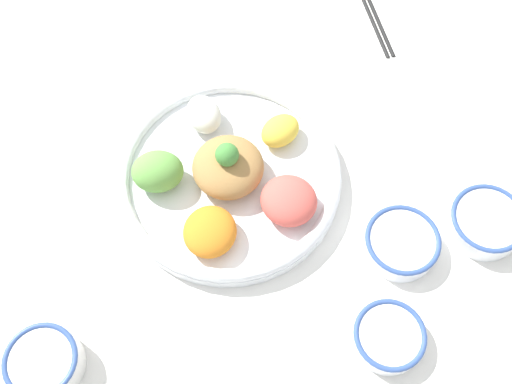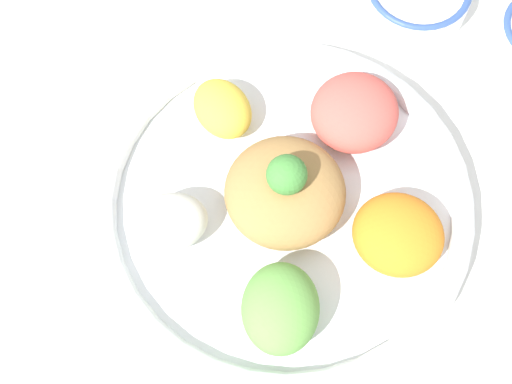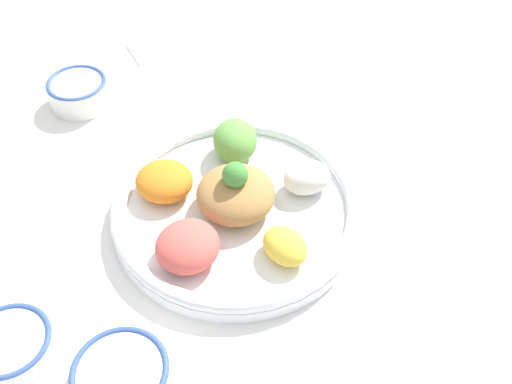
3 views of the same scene
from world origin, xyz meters
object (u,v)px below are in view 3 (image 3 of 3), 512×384
rice_bowl_blue (78,91)px  serving_spoon_main (142,65)px  salad_platter (234,204)px  rice_bowl_plain (10,345)px  sauce_bowl_red (121,376)px

rice_bowl_blue → serving_spoon_main: bearing=56.4°
salad_platter → rice_bowl_plain: salad_platter is taller
salad_platter → serving_spoon_main: (-0.21, 0.33, -0.02)m
salad_platter → rice_bowl_blue: (-0.29, 0.22, 0.00)m
rice_bowl_plain → rice_bowl_blue: bearing=97.8°
salad_platter → serving_spoon_main: salad_platter is taller
sauce_bowl_red → rice_bowl_plain: bearing=170.3°
rice_bowl_blue → rice_bowl_plain: rice_bowl_blue is taller
rice_bowl_blue → serving_spoon_main: 0.14m
rice_bowl_plain → serving_spoon_main: size_ratio=0.89×
rice_bowl_blue → serving_spoon_main: (0.08, 0.12, -0.02)m
rice_bowl_blue → rice_bowl_plain: 0.46m
serving_spoon_main → rice_bowl_blue: bearing=113.3°
rice_bowl_blue → serving_spoon_main: rice_bowl_blue is taller
salad_platter → rice_bowl_blue: bearing=142.9°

